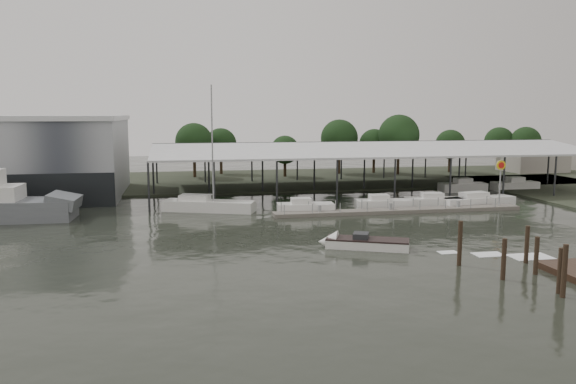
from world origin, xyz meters
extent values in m
plane|color=#252921|center=(0.00, 0.00, 0.00)|extent=(200.00, 200.00, 0.00)
cube|color=#33392B|center=(0.00, 42.00, 0.10)|extent=(140.00, 30.00, 0.30)
cube|color=#969BA0|center=(-28.00, 30.00, 5.00)|extent=(24.00, 20.00, 10.00)
cube|color=black|center=(-28.00, 19.95, 2.00)|extent=(24.00, 0.30, 4.00)
cube|color=white|center=(-28.00, 30.00, 10.20)|extent=(24.50, 20.50, 0.60)
cube|color=#2B2D30|center=(17.00, 28.00, 6.76)|extent=(58.00, 0.40, 0.30)
cylinder|color=#2B2D30|center=(-12.00, 16.50, 2.75)|extent=(0.24, 0.24, 5.50)
cylinder|color=#2B2D30|center=(-12.00, 39.50, 2.75)|extent=(0.24, 0.24, 5.50)
cylinder|color=#2B2D30|center=(46.00, 39.50, 2.75)|extent=(0.24, 0.24, 5.50)
cube|color=slate|center=(15.00, 10.00, 0.20)|extent=(28.00, 2.00, 0.40)
cylinder|color=#939698|center=(2.00, 9.10, 0.80)|extent=(0.10, 0.10, 1.20)
cylinder|color=#939698|center=(28.00, 10.90, 0.80)|extent=(0.10, 0.10, 1.20)
cube|color=#939698|center=(14.00, 10.00, 0.70)|extent=(0.30, 0.30, 0.70)
cylinder|color=#939698|center=(27.00, 10.00, 2.50)|extent=(0.16, 0.16, 5.00)
cylinder|color=yellow|center=(27.00, 10.00, 5.00)|extent=(1.10, 0.12, 1.10)
cylinder|color=red|center=(27.00, 9.93, 5.00)|extent=(0.70, 0.05, 0.70)
cube|color=gray|center=(55.00, 45.00, 2.00)|extent=(10.00, 8.00, 4.00)
cube|color=slate|center=(-20.30, 12.90, 1.90)|extent=(3.18, 4.68, 1.76)
cube|color=white|center=(-5.46, 14.72, 0.50)|extent=(10.44, 6.07, 1.40)
cube|color=white|center=(-6.98, 15.30, 1.40)|extent=(3.68, 2.84, 0.80)
cylinder|color=#939698|center=(-4.99, 14.54, 7.44)|extent=(0.16, 0.16, 12.83)
cylinder|color=#939698|center=(-6.70, 15.19, 1.90)|extent=(3.31, 1.36, 0.12)
cube|color=white|center=(6.16, -5.12, 0.35)|extent=(6.82, 4.47, 0.90)
cone|color=white|center=(3.21, -3.82, 0.35)|extent=(2.27, 2.47, 2.00)
cube|color=black|center=(6.16, -5.12, 0.75)|extent=(6.84, 4.53, 0.12)
cube|color=#2B2D30|center=(5.68, -4.91, 1.00)|extent=(1.66, 1.76, 0.50)
cube|color=white|center=(11.92, -7.64, 0.02)|extent=(2.30, 1.50, 0.04)
cube|color=white|center=(14.66, -8.85, 0.02)|extent=(3.10, 2.00, 0.04)
cube|color=white|center=(17.41, -10.06, 0.02)|extent=(3.90, 2.50, 0.04)
cube|color=white|center=(4.84, 11.77, 0.50)|extent=(6.33, 2.77, 1.10)
cube|color=white|center=(4.34, 11.77, 1.30)|extent=(2.29, 1.80, 0.70)
cube|color=white|center=(14.10, 12.69, 0.50)|extent=(6.35, 2.80, 1.10)
cube|color=white|center=(13.60, 12.69, 1.30)|extent=(2.30, 1.81, 0.70)
cube|color=white|center=(20.70, 12.94, 0.50)|extent=(7.22, 3.17, 1.10)
cube|color=white|center=(20.20, 12.94, 1.30)|extent=(2.64, 1.94, 0.70)
cube|color=white|center=(25.71, 12.39, 0.50)|extent=(9.43, 3.58, 1.10)
cube|color=white|center=(25.21, 12.39, 1.30)|extent=(3.43, 2.08, 0.70)
cylinder|color=#372A1B|center=(14.89, -14.31, 1.00)|extent=(0.32, 0.32, 3.19)
cylinder|color=#372A1B|center=(13.54, -18.90, 1.30)|extent=(0.32, 0.32, 3.81)
cylinder|color=#372A1B|center=(12.05, -15.00, 1.07)|extent=(0.32, 0.32, 3.34)
cylinder|color=#372A1B|center=(10.94, -11.23, 1.32)|extent=(0.32, 0.32, 3.83)
cylinder|color=#372A1B|center=(16.02, -11.56, 1.08)|extent=(0.32, 0.32, 3.35)
cylinder|color=#372A1B|center=(13.80, -18.20, 1.11)|extent=(0.32, 0.32, 3.42)
cylinder|color=#322316|center=(-6.15, 46.94, 2.20)|extent=(0.50, 0.50, 4.40)
sphere|color=#1F3D19|center=(-6.15, 46.94, 6.16)|extent=(6.16, 6.16, 6.16)
cylinder|color=#322316|center=(-1.44, 51.23, 1.97)|extent=(0.50, 0.50, 3.93)
sphere|color=#1F3D19|center=(-1.44, 51.23, 5.50)|extent=(5.50, 5.50, 5.50)
cylinder|color=#322316|center=(8.77, 44.91, 1.70)|extent=(0.50, 0.50, 3.39)
sphere|color=#1F3D19|center=(8.77, 44.91, 4.75)|extent=(4.75, 4.75, 4.75)
cylinder|color=#322316|center=(18.99, 47.74, 2.32)|extent=(0.50, 0.50, 4.64)
sphere|color=#1F3D19|center=(18.99, 47.74, 6.50)|extent=(6.50, 6.50, 6.50)
cylinder|color=#322316|center=(25.55, 48.11, 1.92)|extent=(0.50, 0.50, 3.83)
sphere|color=#1F3D19|center=(25.55, 48.11, 5.37)|extent=(5.37, 5.37, 5.37)
cylinder|color=#322316|center=(28.76, 44.66, 2.52)|extent=(0.50, 0.50, 5.05)
sphere|color=#1F3D19|center=(28.76, 44.66, 7.07)|extent=(7.07, 7.07, 7.07)
cylinder|color=#322316|center=(39.33, 46.47, 1.88)|extent=(0.50, 0.50, 3.76)
sphere|color=#1F3D19|center=(39.33, 46.47, 5.27)|extent=(5.27, 5.27, 5.27)
cylinder|color=#322316|center=(50.92, 49.63, 1.96)|extent=(0.50, 0.50, 3.92)
sphere|color=#1F3D19|center=(50.92, 49.63, 5.48)|extent=(5.48, 5.48, 5.48)
cylinder|color=#322316|center=(54.46, 46.64, 1.99)|extent=(0.50, 0.50, 3.97)
sphere|color=#1F3D19|center=(54.46, 46.64, 5.56)|extent=(5.56, 5.56, 5.56)
camera|label=1|loc=(-8.47, -47.21, 10.79)|focal=35.00mm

